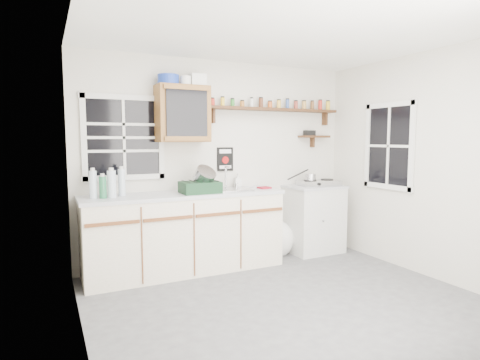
# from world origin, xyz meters

# --- Properties ---
(room) EXTENTS (3.64, 3.24, 2.54)m
(room) POSITION_xyz_m (0.00, 0.00, 1.25)
(room) COLOR #48484A
(room) RESTS_ON ground
(main_cabinet) EXTENTS (2.31, 0.63, 0.92)m
(main_cabinet) POSITION_xyz_m (-0.58, 1.30, 0.46)
(main_cabinet) COLOR beige
(main_cabinet) RESTS_ON floor
(right_cabinet) EXTENTS (0.73, 0.57, 0.91)m
(right_cabinet) POSITION_xyz_m (1.25, 1.32, 0.46)
(right_cabinet) COLOR beige
(right_cabinet) RESTS_ON floor
(sink) EXTENTS (0.52, 0.44, 0.29)m
(sink) POSITION_xyz_m (-0.05, 1.30, 0.93)
(sink) COLOR #AFAFB3
(sink) RESTS_ON main_cabinet
(upper_cabinet) EXTENTS (0.60, 0.32, 0.65)m
(upper_cabinet) POSITION_xyz_m (-0.55, 1.44, 1.82)
(upper_cabinet) COLOR brown
(upper_cabinet) RESTS_ON wall_back
(upper_cabinet_clutter) EXTENTS (0.56, 0.24, 0.14)m
(upper_cabinet_clutter) POSITION_xyz_m (-0.58, 1.44, 2.21)
(upper_cabinet_clutter) COLOR #18349D
(upper_cabinet_clutter) RESTS_ON upper_cabinet
(spice_shelf) EXTENTS (1.91, 0.18, 0.35)m
(spice_shelf) POSITION_xyz_m (0.74, 1.51, 1.93)
(spice_shelf) COLOR black
(spice_shelf) RESTS_ON wall_back
(secondary_shelf) EXTENTS (0.45, 0.16, 0.24)m
(secondary_shelf) POSITION_xyz_m (1.36, 1.52, 1.58)
(secondary_shelf) COLOR black
(secondary_shelf) RESTS_ON wall_back
(warning_sign) EXTENTS (0.22, 0.02, 0.30)m
(warning_sign) POSITION_xyz_m (0.05, 1.59, 1.28)
(warning_sign) COLOR black
(warning_sign) RESTS_ON wall_back
(window_back) EXTENTS (0.93, 0.03, 0.98)m
(window_back) POSITION_xyz_m (-1.20, 1.59, 1.55)
(window_back) COLOR black
(window_back) RESTS_ON wall_back
(window_right) EXTENTS (0.03, 0.78, 1.08)m
(window_right) POSITION_xyz_m (1.79, 0.55, 1.45)
(window_right) COLOR black
(window_right) RESTS_ON wall_back
(water_bottles) EXTENTS (0.38, 0.17, 0.32)m
(water_bottles) POSITION_xyz_m (-1.43, 1.30, 1.06)
(water_bottles) COLOR silver
(water_bottles) RESTS_ON main_cabinet
(dish_rack) EXTENTS (0.44, 0.34, 0.32)m
(dish_rack) POSITION_xyz_m (-0.41, 1.22, 1.02)
(dish_rack) COLOR black
(dish_rack) RESTS_ON main_cabinet
(soap_bottle) EXTENTS (0.09, 0.09, 0.18)m
(soap_bottle) POSITION_xyz_m (0.19, 1.51, 1.01)
(soap_bottle) COLOR silver
(soap_bottle) RESTS_ON main_cabinet
(rag) EXTENTS (0.16, 0.14, 0.02)m
(rag) POSITION_xyz_m (0.44, 1.26, 0.93)
(rag) COLOR maroon
(rag) RESTS_ON main_cabinet
(hotplate) EXTENTS (0.59, 0.37, 0.08)m
(hotplate) POSITION_xyz_m (1.31, 1.31, 0.95)
(hotplate) COLOR #AFAFB3
(hotplate) RESTS_ON right_cabinet
(saucepan) EXTENTS (0.36, 0.20, 0.16)m
(saucepan) POSITION_xyz_m (1.16, 1.31, 1.03)
(saucepan) COLOR #AFAFB3
(saucepan) RESTS_ON hotplate
(trash_bag) EXTENTS (0.45, 0.40, 0.51)m
(trash_bag) POSITION_xyz_m (0.71, 1.40, 0.22)
(trash_bag) COLOR white
(trash_bag) RESTS_ON floor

